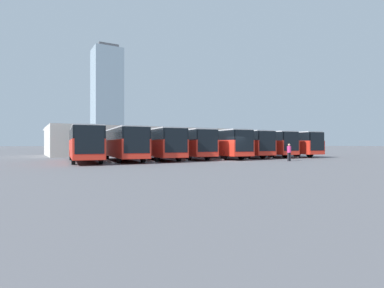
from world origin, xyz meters
The scene contains 19 objects.
ground_plane centered at (0.00, 0.00, 0.00)m, with size 600.00×600.00×0.00m, color #5B5B60.
bus_0 centered at (-13.55, -5.84, 1.86)m, with size 3.79×12.64×3.34m.
curb_divider_0 centered at (-11.62, -4.00, 0.07)m, with size 0.24×5.45×0.15m, color #B2B2AD.
bus_1 centered at (-9.68, -6.43, 1.86)m, with size 3.79×12.64×3.34m.
curb_divider_1 centered at (-7.74, -4.59, 0.07)m, with size 0.24×5.45×0.15m, color #B2B2AD.
bus_2 centered at (-5.81, -6.37, 1.86)m, with size 3.79×12.64×3.34m.
curb_divider_2 centered at (-3.87, -4.53, 0.07)m, with size 0.24×5.45×0.15m, color #B2B2AD.
bus_3 centered at (-1.93, -5.65, 1.86)m, with size 3.79×12.64×3.34m.
curb_divider_3 centered at (0.00, -3.81, 0.07)m, with size 0.24×5.45×0.15m, color #B2B2AD.
bus_4 centered at (1.94, -6.66, 1.86)m, with size 3.79×12.64×3.34m.
curb_divider_4 centered at (3.87, -4.81, 0.07)m, with size 0.24×5.45×0.15m, color #B2B2AD.
bus_5 centered at (5.81, -5.97, 1.86)m, with size 3.79×12.64×3.34m.
curb_divider_5 centered at (7.74, -4.13, 0.07)m, with size 0.24×5.45×0.15m, color #B2B2AD.
bus_6 centered at (9.68, -5.68, 1.86)m, with size 3.79×12.64×3.34m.
curb_divider_6 centered at (11.62, -3.84, 0.07)m, with size 0.24×5.45×0.15m, color #B2B2AD.
bus_7 centered at (13.55, -5.61, 1.86)m, with size 3.79×12.64×3.34m.
pedestrian centered at (-4.97, 3.10, 0.95)m, with size 0.42×0.41×1.77m.
station_building centered at (0.00, -23.35, 2.23)m, with size 31.62×15.81×4.41m.
office_tower centered at (-29.96, -178.29, 33.43)m, with size 18.28×18.28×68.06m.
Camera 1 is at (18.68, 24.87, 1.70)m, focal length 28.00 mm.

